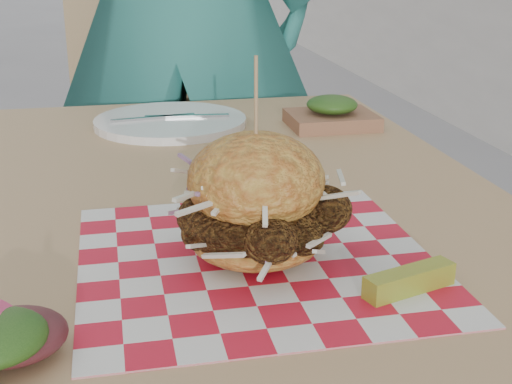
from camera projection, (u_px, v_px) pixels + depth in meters
patio_table at (203, 260)px, 0.92m from camera, size 0.80×1.20×0.75m
patio_chair at (162, 140)px, 1.92m from camera, size 0.53×0.53×0.95m
paper_liner at (256, 259)px, 0.74m from camera, size 0.36×0.36×0.00m
sandwich at (256, 206)px, 0.72m from camera, size 0.18×0.18×0.21m
pickle_spear at (409, 280)px, 0.67m from camera, size 0.10×0.05×0.02m
place_setting at (170, 122)px, 1.27m from camera, size 0.27×0.27×0.02m
kraft_tray at (332, 114)px, 1.26m from camera, size 0.15×0.12×0.06m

